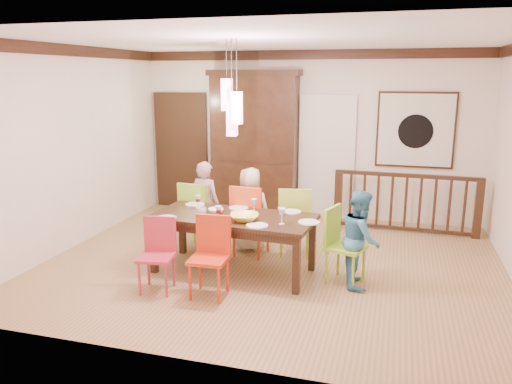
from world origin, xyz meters
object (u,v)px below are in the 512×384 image
(dining_table, at_px, (233,222))
(china_hutch, at_px, (254,144))
(chair_far_left, at_px, (199,210))
(person_far_left, at_px, (206,205))
(person_end_right, at_px, (360,239))
(chair_end_right, at_px, (346,241))
(person_far_mid, at_px, (250,209))
(balustrade, at_px, (406,202))

(dining_table, height_order, china_hutch, china_hutch)
(chair_far_left, xyz_separation_m, person_far_left, (0.07, 0.07, 0.07))
(person_far_left, height_order, person_end_right, person_far_left)
(person_far_left, distance_m, person_end_right, 2.42)
(dining_table, xyz_separation_m, chair_end_right, (1.43, 0.03, -0.13))
(person_far_mid, relative_size, person_end_right, 1.04)
(person_far_left, xyz_separation_m, person_end_right, (2.29, -0.79, -0.06))
(chair_end_right, bearing_deg, person_far_mid, 78.09)
(chair_end_right, height_order, person_end_right, person_end_right)
(person_far_mid, bearing_deg, person_end_right, 154.05)
(china_hutch, relative_size, person_end_right, 2.20)
(person_end_right, bearing_deg, balustrade, -22.14)
(china_hutch, height_order, person_far_left, china_hutch)
(person_far_mid, distance_m, person_end_right, 1.83)
(dining_table, relative_size, balustrade, 0.92)
(person_end_right, bearing_deg, chair_end_right, 76.52)
(chair_far_left, relative_size, person_end_right, 0.85)
(balustrade, bearing_deg, china_hutch, 174.54)
(dining_table, height_order, balustrade, balustrade)
(chair_far_left, bearing_deg, person_far_mid, -166.53)
(dining_table, distance_m, chair_far_left, 1.08)
(china_hutch, height_order, balustrade, china_hutch)
(dining_table, bearing_deg, person_far_left, 134.74)
(china_hutch, relative_size, balustrade, 1.13)
(chair_end_right, relative_size, person_far_mid, 0.77)
(chair_far_left, xyz_separation_m, china_hutch, (0.26, 1.97, 0.72))
(person_far_mid, bearing_deg, person_far_left, 5.32)
(dining_table, bearing_deg, chair_end_right, 5.11)
(chair_far_left, distance_m, person_far_mid, 0.75)
(dining_table, relative_size, chair_far_left, 2.11)
(chair_end_right, bearing_deg, chair_far_left, 89.64)
(person_far_mid, bearing_deg, chair_end_right, 151.82)
(china_hutch, bearing_deg, person_far_mid, -75.61)
(person_far_mid, bearing_deg, chair_far_left, 9.98)
(chair_far_left, distance_m, person_far_left, 0.12)
(dining_table, height_order, person_far_left, person_far_left)
(balustrade, relative_size, person_end_right, 1.96)
(dining_table, distance_m, person_end_right, 1.59)
(china_hutch, bearing_deg, chair_end_right, -54.21)
(balustrade, distance_m, person_far_left, 3.23)
(balustrade, height_order, person_far_mid, person_far_mid)
(chair_far_left, xyz_separation_m, person_end_right, (2.36, -0.73, 0.01))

